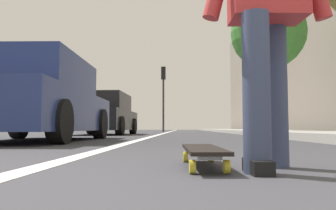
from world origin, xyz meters
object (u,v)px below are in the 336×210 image
skateboard (203,151)px  parked_car_mid (104,115)px  traffic_light (163,87)px  parked_car_near (35,101)px  street_tree_mid (268,33)px

skateboard → parked_car_mid: parked_car_mid is taller
traffic_light → skateboard: bearing=-176.1°
skateboard → parked_car_near: bearing=34.8°
street_tree_mid → parked_car_mid: bearing=97.5°
parked_car_mid → traffic_light: size_ratio=1.01×
skateboard → traffic_light: (19.64, 1.34, 2.79)m
parked_car_mid → traffic_light: traffic_light is taller
parked_car_near → traffic_light: bearing=-5.3°
parked_car_near → skateboard: bearing=-145.2°
skateboard → street_tree_mid: 12.03m
parked_car_mid → street_tree_mid: 6.95m
parked_car_near → traffic_light: (15.63, -1.44, 2.17)m
skateboard → parked_car_near: parked_car_near is taller
parked_car_mid → street_tree_mid: size_ratio=0.79×
skateboard → parked_car_mid: (10.17, 2.97, 0.60)m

